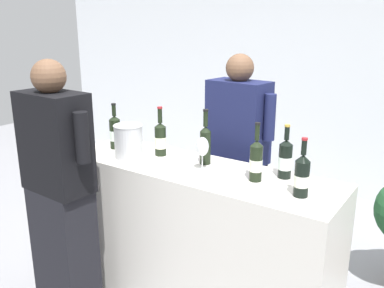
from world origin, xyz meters
TOP-DOWN VIEW (x-y plane):
  - wall_back at (0.00, 2.60)m, footprint 8.00×0.10m
  - counter at (0.00, 0.00)m, footprint 1.83×0.55m
  - wine_bottle_0 at (-0.71, 0.02)m, footprint 0.08×0.08m
  - wine_bottle_1 at (0.41, 0.01)m, footprint 0.07×0.07m
  - wine_bottle_2 at (0.01, 0.10)m, footprint 0.07×0.07m
  - wine_bottle_3 at (0.53, 0.15)m, footprint 0.08×0.08m
  - wine_bottle_4 at (0.70, -0.05)m, footprint 0.08×0.08m
  - wine_bottle_5 at (-0.34, 0.08)m, footprint 0.08×0.08m
  - wine_glass at (0.06, -0.01)m, footprint 0.08×0.08m
  - ice_bucket at (-0.49, -0.08)m, footprint 0.20×0.20m
  - person_server at (-0.02, 0.59)m, footprint 0.59×0.28m
  - person_guest at (-0.61, -0.57)m, footprint 0.59×0.26m

SIDE VIEW (x-z plane):
  - counter at x=0.00m, z-range 0.00..1.01m
  - person_server at x=-0.02m, z-range -0.02..1.65m
  - person_guest at x=-0.61m, z-range -0.02..1.67m
  - wine_bottle_4 at x=0.70m, z-range 0.96..1.28m
  - ice_bucket at x=-0.49m, z-range 1.01..1.24m
  - wine_bottle_3 at x=0.53m, z-range 0.96..1.28m
  - wine_bottle_5 at x=-0.34m, z-range 0.96..1.29m
  - wine_bottle_0 at x=-0.71m, z-range 0.96..1.29m
  - wine_bottle_1 at x=0.41m, z-range 0.96..1.30m
  - wine_bottle_2 at x=0.01m, z-range 0.97..1.32m
  - wine_glass at x=0.06m, z-range 1.05..1.26m
  - wall_back at x=0.00m, z-range 0.00..2.80m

